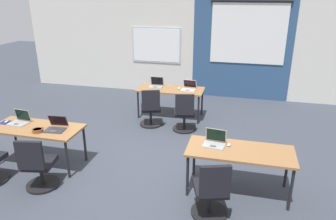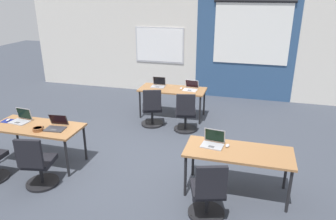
{
  "view_description": "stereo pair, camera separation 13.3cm",
  "coord_description": "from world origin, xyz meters",
  "px_view_note": "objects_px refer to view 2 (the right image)",
  "views": [
    {
      "loc": [
        1.72,
        -4.97,
        2.98
      ],
      "look_at": [
        0.4,
        0.33,
        0.9
      ],
      "focal_mm": 33.92,
      "sensor_mm": 36.0,
      "label": 1
    },
    {
      "loc": [
        1.85,
        -4.93,
        2.98
      ],
      "look_at": [
        0.4,
        0.33,
        0.9
      ],
      "focal_mm": 33.92,
      "sensor_mm": 36.0,
      "label": 2
    }
  ],
  "objects_px": {
    "mouse_near_right_inner": "(227,146)",
    "chair_near_left_inner": "(38,166)",
    "chair_near_right_inner": "(208,195)",
    "laptop_near_left_inner": "(56,126)",
    "laptop_near_left_end": "(21,119)",
    "desk_far_center": "(172,91)",
    "mouse_far_right": "(181,88)",
    "chair_far_left": "(152,111)",
    "chair_far_right": "(186,115)",
    "desk_near_right": "(238,154)",
    "desk_near_left": "(37,129)",
    "mouse_near_left_end": "(8,120)",
    "laptop_far_left": "(158,85)",
    "laptop_near_right_inner": "(213,142)",
    "snack_bowl": "(38,129)",
    "laptop_far_right": "(191,88)",
    "mouse_near_left_inner": "(41,127)"
  },
  "relations": [
    {
      "from": "chair_near_right_inner",
      "to": "laptop_near_left_inner",
      "type": "bearing_deg",
      "value": -32.23
    },
    {
      "from": "chair_near_right_inner",
      "to": "chair_far_left",
      "type": "height_order",
      "value": "same"
    },
    {
      "from": "chair_far_left",
      "to": "mouse_far_right",
      "type": "height_order",
      "value": "chair_far_left"
    },
    {
      "from": "laptop_far_right",
      "to": "snack_bowl",
      "type": "distance_m",
      "value": 3.63
    },
    {
      "from": "chair_near_right_inner",
      "to": "snack_bowl",
      "type": "height_order",
      "value": "chair_near_right_inner"
    },
    {
      "from": "laptop_near_left_inner",
      "to": "chair_near_left_inner",
      "type": "bearing_deg",
      "value": -90.58
    },
    {
      "from": "chair_near_right_inner",
      "to": "laptop_near_left_inner",
      "type": "xyz_separation_m",
      "value": [
        -2.77,
        0.72,
        0.39
      ]
    },
    {
      "from": "laptop_near_right_inner",
      "to": "laptop_far_left",
      "type": "height_order",
      "value": "laptop_near_right_inner"
    },
    {
      "from": "laptop_near_left_end",
      "to": "laptop_far_left",
      "type": "bearing_deg",
      "value": 63.32
    },
    {
      "from": "chair_near_right_inner",
      "to": "chair_far_left",
      "type": "xyz_separation_m",
      "value": [
        -1.72,
        2.83,
        0.0
      ]
    },
    {
      "from": "mouse_near_right_inner",
      "to": "chair_far_right",
      "type": "relative_size",
      "value": 0.12
    },
    {
      "from": "desk_near_left",
      "to": "desk_near_right",
      "type": "relative_size",
      "value": 1.0
    },
    {
      "from": "chair_far_left",
      "to": "desk_near_right",
      "type": "bearing_deg",
      "value": 114.75
    },
    {
      "from": "desk_near_left",
      "to": "chair_far_right",
      "type": "height_order",
      "value": "chair_far_right"
    },
    {
      "from": "chair_far_left",
      "to": "chair_far_right",
      "type": "height_order",
      "value": "same"
    },
    {
      "from": "desk_far_center",
      "to": "laptop_near_left_end",
      "type": "height_order",
      "value": "laptop_near_left_end"
    },
    {
      "from": "laptop_near_left_inner",
      "to": "mouse_far_right",
      "type": "relative_size",
      "value": 3.54
    },
    {
      "from": "chair_far_right",
      "to": "chair_far_left",
      "type": "bearing_deg",
      "value": -17.83
    },
    {
      "from": "mouse_near_right_inner",
      "to": "mouse_near_left_inner",
      "type": "bearing_deg",
      "value": -177.16
    },
    {
      "from": "desk_near_left",
      "to": "snack_bowl",
      "type": "relative_size",
      "value": 9.01
    },
    {
      "from": "mouse_near_right_inner",
      "to": "chair_near_left_inner",
      "type": "distance_m",
      "value": 2.99
    },
    {
      "from": "laptop_far_right",
      "to": "snack_bowl",
      "type": "height_order",
      "value": "laptop_far_right"
    },
    {
      "from": "chair_near_left_inner",
      "to": "laptop_far_right",
      "type": "relative_size",
      "value": 2.58
    },
    {
      "from": "chair_far_right",
      "to": "mouse_far_right",
      "type": "bearing_deg",
      "value": -81.45
    },
    {
      "from": "mouse_near_left_end",
      "to": "laptop_far_right",
      "type": "xyz_separation_m",
      "value": [
        2.84,
        2.78,
        0.03
      ]
    },
    {
      "from": "mouse_far_right",
      "to": "laptop_far_left",
      "type": "bearing_deg",
      "value": 174.79
    },
    {
      "from": "chair_near_left_inner",
      "to": "laptop_near_right_inner",
      "type": "bearing_deg",
      "value": -174.48
    },
    {
      "from": "chair_far_left",
      "to": "chair_near_left_inner",
      "type": "bearing_deg",
      "value": 51.15
    },
    {
      "from": "desk_near_right",
      "to": "chair_far_right",
      "type": "xyz_separation_m",
      "value": [
        -1.25,
        2.02,
        -0.28
      ]
    },
    {
      "from": "desk_far_center",
      "to": "mouse_near_left_end",
      "type": "relative_size",
      "value": 15.06
    },
    {
      "from": "laptop_far_right",
      "to": "mouse_far_right",
      "type": "bearing_deg",
      "value": -174.99
    },
    {
      "from": "chair_far_left",
      "to": "laptop_near_left_inner",
      "type": "distance_m",
      "value": 2.39
    },
    {
      "from": "desk_far_center",
      "to": "chair_near_left_inner",
      "type": "height_order",
      "value": "chair_near_left_inner"
    },
    {
      "from": "desk_near_left",
      "to": "laptop_near_left_inner",
      "type": "bearing_deg",
      "value": 0.51
    },
    {
      "from": "desk_far_center",
      "to": "chair_far_left",
      "type": "xyz_separation_m",
      "value": [
        -0.3,
        -0.69,
        -0.28
      ]
    },
    {
      "from": "chair_far_right",
      "to": "desk_near_right",
      "type": "bearing_deg",
      "value": 110.17
    },
    {
      "from": "laptop_near_left_end",
      "to": "mouse_near_right_inner",
      "type": "bearing_deg",
      "value": 5.61
    },
    {
      "from": "mouse_near_right_inner",
      "to": "laptop_near_left_end",
      "type": "height_order",
      "value": "laptop_near_left_end"
    },
    {
      "from": "mouse_near_right_inner",
      "to": "laptop_near_left_end",
      "type": "distance_m",
      "value": 3.72
    },
    {
      "from": "laptop_near_right_inner",
      "to": "mouse_near_right_inner",
      "type": "xyz_separation_m",
      "value": [
        0.22,
        0.01,
        -0.03
      ]
    },
    {
      "from": "desk_near_right",
      "to": "laptop_near_right_inner",
      "type": "xyz_separation_m",
      "value": [
        -0.4,
        0.09,
        0.11
      ]
    },
    {
      "from": "laptop_near_right_inner",
      "to": "laptop_far_left",
      "type": "relative_size",
      "value": 1.06
    },
    {
      "from": "laptop_near_left_inner",
      "to": "chair_far_right",
      "type": "relative_size",
      "value": 0.39
    },
    {
      "from": "chair_far_left",
      "to": "chair_near_left_inner",
      "type": "distance_m",
      "value": 2.97
    },
    {
      "from": "mouse_near_right_inner",
      "to": "laptop_near_left_end",
      "type": "xyz_separation_m",
      "value": [
        -3.72,
        -0.0,
        0.03
      ]
    },
    {
      "from": "mouse_near_left_end",
      "to": "mouse_far_right",
      "type": "bearing_deg",
      "value": 46.96
    },
    {
      "from": "desk_near_right",
      "to": "mouse_near_left_end",
      "type": "xyz_separation_m",
      "value": [
        -4.14,
        0.05,
        0.08
      ]
    },
    {
      "from": "laptop_near_left_end",
      "to": "chair_near_right_inner",
      "type": "bearing_deg",
      "value": -7.31
    },
    {
      "from": "mouse_near_right_inner",
      "to": "chair_near_right_inner",
      "type": "bearing_deg",
      "value": -101.03
    },
    {
      "from": "desk_near_right",
      "to": "snack_bowl",
      "type": "xyz_separation_m",
      "value": [
        -3.35,
        -0.17,
        0.1
      ]
    }
  ]
}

